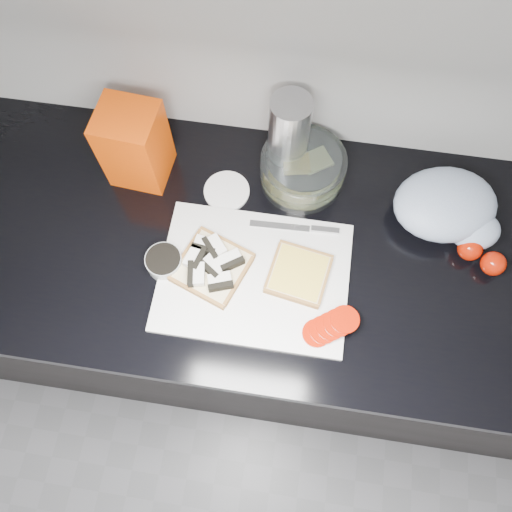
{
  "coord_description": "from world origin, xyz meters",
  "views": [
    {
      "loc": [
        -0.06,
        0.76,
        1.9
      ],
      "look_at": [
        -0.12,
        1.15,
        0.95
      ],
      "focal_mm": 35.0,
      "sensor_mm": 36.0,
      "label": 1
    }
  ],
  "objects": [
    {
      "name": "tomato_slices",
      "position": [
        0.05,
        1.03,
        0.92
      ],
      "size": [
        0.12,
        0.1,
        0.02
      ],
      "rotation": [
        0.0,
        0.0,
        0.09
      ],
      "color": "#A41603",
      "rests_on": "cutting_board"
    },
    {
      "name": "seed_tub",
      "position": [
        -0.31,
        1.12,
        0.92
      ],
      "size": [
        0.08,
        0.08,
        0.04
      ],
      "color": "#ABB0B0",
      "rests_on": "countertop"
    },
    {
      "name": "bread_right",
      "position": [
        -0.03,
        1.13,
        0.92
      ],
      "size": [
        0.14,
        0.14,
        0.02
      ],
      "rotation": [
        0.0,
        0.0,
        -0.17
      ],
      "color": "beige",
      "rests_on": "cutting_board"
    },
    {
      "name": "bread_bag",
      "position": [
        -0.41,
        1.35,
        1.0
      ],
      "size": [
        0.13,
        0.13,
        0.2
      ],
      "primitive_type": "cube",
      "rotation": [
        0.0,
        0.0,
        -0.08
      ],
      "color": "red",
      "rests_on": "countertop"
    },
    {
      "name": "whole_tomatoes",
      "position": [
        0.35,
        1.23,
        0.93
      ],
      "size": [
        0.1,
        0.08,
        0.05
      ],
      "rotation": [
        0.0,
        0.0,
        -0.2
      ],
      "color": "#A41603",
      "rests_on": "countertop"
    },
    {
      "name": "base_cabinet",
      "position": [
        0.0,
        1.2,
        0.43
      ],
      "size": [
        3.5,
        0.6,
        0.86
      ],
      "primitive_type": "cube",
      "color": "black",
      "rests_on": "ground"
    },
    {
      "name": "bread_left",
      "position": [
        -0.21,
        1.12,
        0.93
      ],
      "size": [
        0.18,
        0.18,
        0.04
      ],
      "rotation": [
        0.0,
        0.0,
        -0.36
      ],
      "color": "beige",
      "rests_on": "cutting_board"
    },
    {
      "name": "glass_bowl",
      "position": [
        -0.05,
        1.38,
        0.94
      ],
      "size": [
        0.19,
        0.19,
        0.08
      ],
      "rotation": [
        0.0,
        0.0,
        0.2
      ],
      "color": "silver",
      "rests_on": "countertop"
    },
    {
      "name": "steel_canister",
      "position": [
        -0.09,
        1.41,
        1.01
      ],
      "size": [
        0.09,
        0.09,
        0.21
      ],
      "primitive_type": "cylinder",
      "color": "#B7B7BC",
      "rests_on": "countertop"
    },
    {
      "name": "tub_lid",
      "position": [
        -0.21,
        1.32,
        0.9
      ],
      "size": [
        0.12,
        0.12,
        0.01
      ],
      "primitive_type": "cylinder",
      "rotation": [
        0.0,
        0.0,
        0.15
      ],
      "color": "white",
      "rests_on": "countertop"
    },
    {
      "name": "knife",
      "position": [
        -0.02,
        1.24,
        0.91
      ],
      "size": [
        0.2,
        0.02,
        0.01
      ],
      "rotation": [
        0.0,
        0.0,
        0.04
      ],
      "color": "#AFB0B4",
      "rests_on": "cutting_board"
    },
    {
      "name": "grocery_bag",
      "position": [
        0.28,
        1.32,
        0.95
      ],
      "size": [
        0.27,
        0.23,
        0.1
      ],
      "rotation": [
        0.0,
        0.0,
        0.27
      ],
      "color": "#A0AEC5",
      "rests_on": "countertop"
    },
    {
      "name": "countertop",
      "position": [
        0.0,
        1.2,
        0.88
      ],
      "size": [
        3.5,
        0.64,
        0.04
      ],
      "primitive_type": "cube",
      "color": "black",
      "rests_on": "base_cabinet"
    },
    {
      "name": "cutting_board",
      "position": [
        -0.12,
        1.12,
        0.91
      ],
      "size": [
        0.4,
        0.3,
        0.01
      ],
      "primitive_type": "cube",
      "color": "silver",
      "rests_on": "countertop"
    }
  ]
}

